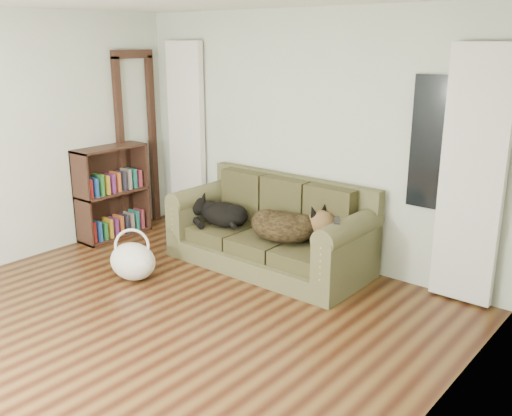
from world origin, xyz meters
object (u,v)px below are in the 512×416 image
Objects in this scene: dog_black_lab at (221,213)px; dog_shepherd at (287,227)px; tote_bag at (133,264)px; sofa at (269,225)px; bookshelf at (113,196)px.

dog_shepherd reaches higher than dog_black_lab.
dog_shepherd is at bearing 45.09° from tote_bag.
tote_bag is at bearing -126.54° from sofa.
bookshelf reaches higher than dog_shepherd.
bookshelf is at bearing 150.14° from tote_bag.
sofa is 1.92× the size of bookshelf.
tote_bag is at bearing 42.51° from dog_shepherd.
dog_shepherd is (0.85, 0.05, 0.01)m from dog_black_lab.
bookshelf reaches higher than sofa.
sofa is 2.07m from bookshelf.
dog_shepherd is 1.57m from tote_bag.
sofa is at bearing -9.19° from dog_shepherd.
dog_black_lab is (-0.59, -0.08, 0.03)m from sofa.
dog_black_lab is 0.54× the size of bookshelf.
dog_black_lab is 1.18× the size of tote_bag.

